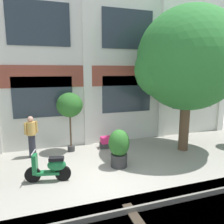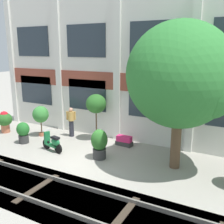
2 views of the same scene
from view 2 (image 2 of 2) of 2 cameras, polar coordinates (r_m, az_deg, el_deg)
ground_plane at (r=11.77m, az=-5.89°, el=-10.23°), size 80.00×80.00×0.00m
apartment_facade at (r=13.69m, az=1.65°, el=10.00°), size 15.44×0.64×7.79m
rail_tracks at (r=9.88m, az=-15.42°, el=-16.52°), size 23.08×2.80×0.43m
broadleaf_tree at (r=10.32m, az=14.53°, el=7.19°), size 4.31×4.10×5.82m
potted_plant_terracotta_small at (r=13.60m, az=-3.49°, el=1.65°), size 1.05×1.05×2.47m
potted_plant_square_trough at (r=13.24m, az=2.66°, el=-6.32°), size 0.88×0.48×0.50m
potted_plant_ribbed_drum at (r=14.20m, az=-18.77°, el=-4.10°), size 0.65×0.65×1.10m
potted_plant_stone_basin at (r=11.57m, az=-2.78°, el=-6.76°), size 0.74×0.74×1.34m
potted_plant_fluted_column at (r=16.32m, az=-22.32°, el=-1.63°), size 0.85×0.85×1.26m
potted_plant_low_pan at (r=14.92m, az=-15.27°, el=-0.63°), size 0.88×0.88×1.69m
scooter_near_curb at (r=12.73m, az=-12.76°, el=-6.51°), size 1.37×0.58×0.98m
resident_by_doorway at (r=14.56m, az=-8.87°, el=-1.95°), size 0.49×0.34×1.63m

